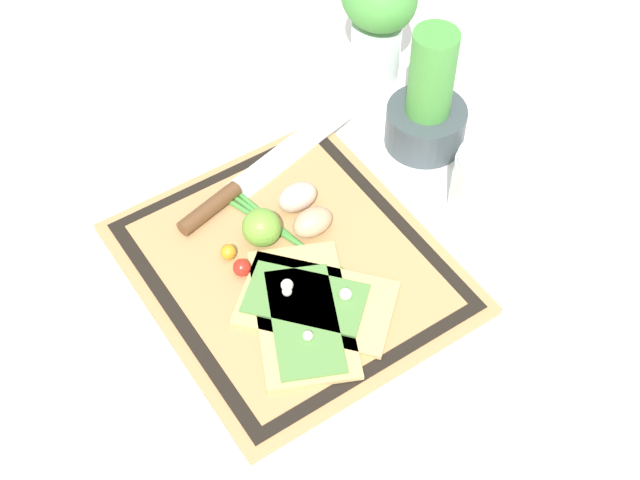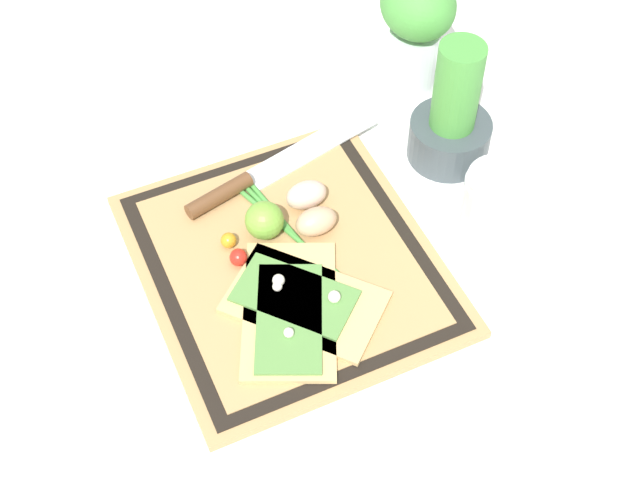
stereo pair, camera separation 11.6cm
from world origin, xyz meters
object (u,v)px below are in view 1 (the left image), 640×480
(pizza_slice_near, at_px, (303,314))
(knife, at_px, (239,187))
(lime, at_px, (262,227))
(sauce_jar, at_px, (483,189))
(herb_pot, at_px, (428,107))
(egg_pink, at_px, (297,197))
(herb_glass, at_px, (378,15))
(cherry_tomato_yellow, at_px, (228,252))
(pizza_slice_far, at_px, (314,302))
(egg_brown, at_px, (313,222))
(cherry_tomato_red, at_px, (242,268))

(pizza_slice_near, distance_m, knife, 0.23)
(lime, height_order, sauce_jar, sauce_jar)
(herb_pot, xyz_separation_m, sauce_jar, (0.15, -0.02, -0.02))
(egg_pink, height_order, lime, lime)
(herb_glass, bearing_deg, knife, -71.85)
(cherry_tomato_yellow, bearing_deg, herb_glass, 117.14)
(pizza_slice_far, xyz_separation_m, lime, (-0.12, -0.00, 0.02))
(egg_brown, bearing_deg, pizza_slice_far, -32.38)
(pizza_slice_far, distance_m, egg_pink, 0.16)
(sauce_jar, bearing_deg, pizza_slice_near, -86.35)
(egg_pink, distance_m, cherry_tomato_red, 0.13)
(cherry_tomato_red, relative_size, cherry_tomato_yellow, 1.11)
(herb_pot, relative_size, sauce_jar, 1.79)
(sauce_jar, bearing_deg, herb_glass, 172.07)
(egg_brown, height_order, sauce_jar, sauce_jar)
(cherry_tomato_red, xyz_separation_m, herb_glass, (-0.22, 0.37, 0.09))
(pizza_slice_far, distance_m, lime, 0.13)
(pizza_slice_near, relative_size, herb_pot, 1.19)
(cherry_tomato_yellow, distance_m, sauce_jar, 0.35)
(knife, distance_m, herb_pot, 0.29)
(pizza_slice_near, height_order, pizza_slice_far, same)
(lime, bearing_deg, cherry_tomato_red, -57.06)
(pizza_slice_far, distance_m, egg_brown, 0.12)
(pizza_slice_far, xyz_separation_m, cherry_tomato_red, (-0.09, -0.05, 0.01))
(sauce_jar, bearing_deg, knife, -128.21)
(pizza_slice_near, relative_size, sauce_jar, 2.14)
(cherry_tomato_yellow, relative_size, herb_pot, 0.11)
(cherry_tomato_red, xyz_separation_m, sauce_jar, (0.08, 0.33, 0.02))
(herb_glass, bearing_deg, pizza_slice_far, -45.54)
(pizza_slice_near, distance_m, cherry_tomato_yellow, 0.14)
(lime, relative_size, herb_pot, 0.26)
(pizza_slice_near, bearing_deg, egg_pink, 149.26)
(egg_pink, height_order, sauce_jar, sauce_jar)
(cherry_tomato_yellow, xyz_separation_m, herb_pot, (-0.04, 0.35, 0.04))
(pizza_slice_near, xyz_separation_m, herb_pot, (-0.17, 0.32, 0.05))
(sauce_jar, bearing_deg, lime, -111.98)
(herb_pot, bearing_deg, knife, -100.80)
(knife, distance_m, egg_pink, 0.09)
(cherry_tomato_red, distance_m, sauce_jar, 0.34)
(cherry_tomato_red, bearing_deg, knife, 150.92)
(knife, xyz_separation_m, cherry_tomato_yellow, (0.09, -0.07, 0.00))
(pizza_slice_far, relative_size, sauce_jar, 2.00)
(knife, height_order, herb_pot, herb_pot)
(lime, bearing_deg, herb_pot, 97.25)
(pizza_slice_far, distance_m, knife, 0.22)
(knife, distance_m, egg_brown, 0.13)
(pizza_slice_near, distance_m, herb_glass, 0.48)
(knife, height_order, cherry_tomato_yellow, same)
(cherry_tomato_yellow, bearing_deg, egg_brown, 77.90)
(egg_pink, bearing_deg, cherry_tomato_yellow, -79.23)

